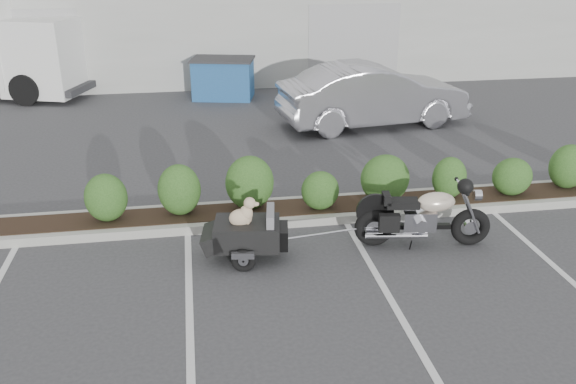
{
  "coord_description": "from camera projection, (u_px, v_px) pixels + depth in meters",
  "views": [
    {
      "loc": [
        -1.3,
        -7.42,
        4.54
      ],
      "look_at": [
        0.14,
        1.5,
        0.75
      ],
      "focal_mm": 38.0,
      "sensor_mm": 36.0,
      "label": 1
    }
  ],
  "objects": [
    {
      "name": "ground",
      "position": [
        295.0,
        281.0,
        8.7
      ],
      "size": [
        90.0,
        90.0,
        0.0
      ],
      "primitive_type": "plane",
      "color": "#38383A",
      "rests_on": "ground"
    },
    {
      "name": "building",
      "position": [
        220.0,
        9.0,
        23.4
      ],
      "size": [
        26.0,
        10.0,
        4.0
      ],
      "primitive_type": "cube",
      "color": "#9EA099",
      "rests_on": "ground"
    },
    {
      "name": "dumpster",
      "position": [
        223.0,
        78.0,
        18.38
      ],
      "size": [
        2.07,
        1.63,
        1.2
      ],
      "rotation": [
        0.0,
        0.0,
        -0.23
      ],
      "color": "#1C508D",
      "rests_on": "ground"
    },
    {
      "name": "sedan",
      "position": [
        373.0,
        95.0,
        15.62
      ],
      "size": [
        5.01,
        2.33,
        1.59
      ],
      "primitive_type": "imported",
      "rotation": [
        0.0,
        0.0,
        1.71
      ],
      "color": "#B1B0B7",
      "rests_on": "ground"
    },
    {
      "name": "motorcycle",
      "position": [
        423.0,
        217.0,
        9.53
      ],
      "size": [
        2.15,
        0.83,
        1.24
      ],
      "rotation": [
        0.0,
        0.0,
        -0.14
      ],
      "color": "black",
      "rests_on": "ground"
    },
    {
      "name": "planter_kerb",
      "position": [
        329.0,
        209.0,
        10.82
      ],
      "size": [
        12.0,
        1.0,
        0.15
      ],
      "primitive_type": "cube",
      "color": "#9E9E93",
      "rests_on": "ground"
    },
    {
      "name": "pet_trailer",
      "position": [
        246.0,
        233.0,
        9.17
      ],
      "size": [
        1.74,
        0.98,
        1.03
      ],
      "rotation": [
        0.0,
        0.0,
        -0.14
      ],
      "color": "black",
      "rests_on": "ground"
    }
  ]
}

